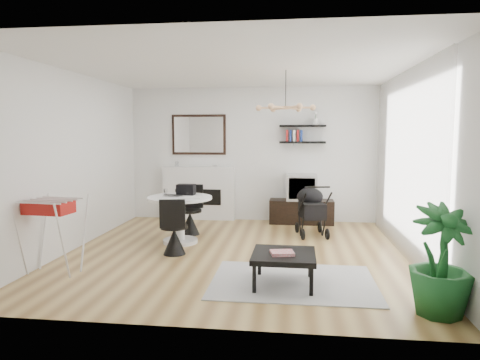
# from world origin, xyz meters

# --- Properties ---
(floor) EXTENTS (5.00, 5.00, 0.00)m
(floor) POSITION_xyz_m (0.00, 0.00, 0.00)
(floor) COLOR olive
(floor) RESTS_ON ground
(ceiling) EXTENTS (5.00, 5.00, 0.00)m
(ceiling) POSITION_xyz_m (0.00, 0.00, 2.70)
(ceiling) COLOR white
(ceiling) RESTS_ON wall_back
(wall_back) EXTENTS (5.00, 0.00, 5.00)m
(wall_back) POSITION_xyz_m (0.00, 2.50, 1.35)
(wall_back) COLOR white
(wall_back) RESTS_ON floor
(wall_left) EXTENTS (0.00, 5.00, 5.00)m
(wall_left) POSITION_xyz_m (-2.50, 0.00, 1.35)
(wall_left) COLOR white
(wall_left) RESTS_ON floor
(wall_right) EXTENTS (0.00, 5.00, 5.00)m
(wall_right) POSITION_xyz_m (2.50, 0.00, 1.35)
(wall_right) COLOR white
(wall_right) RESTS_ON floor
(sheer_curtain) EXTENTS (0.04, 3.60, 2.60)m
(sheer_curtain) POSITION_xyz_m (2.40, 0.20, 1.35)
(sheer_curtain) COLOR white
(sheer_curtain) RESTS_ON wall_right
(fireplace) EXTENTS (1.50, 0.17, 2.16)m
(fireplace) POSITION_xyz_m (-1.10, 2.42, 0.69)
(fireplace) COLOR white
(fireplace) RESTS_ON floor
(shelf_lower) EXTENTS (0.90, 0.25, 0.04)m
(shelf_lower) POSITION_xyz_m (1.00, 2.37, 1.60)
(shelf_lower) COLOR black
(shelf_lower) RESTS_ON wall_back
(shelf_upper) EXTENTS (0.90, 0.25, 0.04)m
(shelf_upper) POSITION_xyz_m (1.00, 2.37, 1.92)
(shelf_upper) COLOR black
(shelf_upper) RESTS_ON wall_back
(pendant_lamp) EXTENTS (0.90, 0.90, 0.10)m
(pendant_lamp) POSITION_xyz_m (0.70, 0.30, 2.15)
(pendant_lamp) COLOR tan
(pendant_lamp) RESTS_ON ceiling
(tv_console) EXTENTS (1.25, 0.44, 0.47)m
(tv_console) POSITION_xyz_m (1.00, 2.27, 0.23)
(tv_console) COLOR black
(tv_console) RESTS_ON floor
(crt_tv) EXTENTS (0.58, 0.51, 0.51)m
(crt_tv) POSITION_xyz_m (1.00, 2.27, 0.72)
(crt_tv) COLOR #B8B8BB
(crt_tv) RESTS_ON tv_console
(dining_table) EXTENTS (1.04, 1.04, 0.76)m
(dining_table) POSITION_xyz_m (-0.98, 0.49, 0.50)
(dining_table) COLOR white
(dining_table) RESTS_ON floor
(laptop) EXTENTS (0.33, 0.22, 0.03)m
(laptop) POSITION_xyz_m (-1.10, 0.47, 0.77)
(laptop) COLOR black
(laptop) RESTS_ON dining_table
(black_bag) EXTENTS (0.30, 0.19, 0.18)m
(black_bag) POSITION_xyz_m (-0.93, 0.71, 0.85)
(black_bag) COLOR black
(black_bag) RESTS_ON dining_table
(newspaper) EXTENTS (0.39, 0.34, 0.01)m
(newspaper) POSITION_xyz_m (-0.79, 0.40, 0.76)
(newspaper) COLOR silver
(newspaper) RESTS_ON dining_table
(drinking_glass) EXTENTS (0.06, 0.06, 0.11)m
(drinking_glass) POSITION_xyz_m (-1.26, 0.62, 0.81)
(drinking_glass) COLOR white
(drinking_glass) RESTS_ON dining_table
(chair_far) EXTENTS (0.41, 0.43, 0.87)m
(chair_far) POSITION_xyz_m (-0.96, 1.09, 0.27)
(chair_far) COLOR black
(chair_far) RESTS_ON floor
(chair_near) EXTENTS (0.41, 0.43, 0.84)m
(chair_near) POSITION_xyz_m (-0.89, -0.19, 0.27)
(chair_near) COLOR black
(chair_near) RESTS_ON floor
(drying_rack) EXTENTS (0.69, 0.66, 0.96)m
(drying_rack) POSITION_xyz_m (-2.18, -1.20, 0.50)
(drying_rack) COLOR white
(drying_rack) RESTS_ON floor
(stroller) EXTENTS (0.58, 0.80, 0.92)m
(stroller) POSITION_xyz_m (1.15, 1.29, 0.40)
(stroller) COLOR black
(stroller) RESTS_ON floor
(rug) EXTENTS (1.94, 1.40, 0.01)m
(rug) POSITION_xyz_m (0.84, -1.17, 0.01)
(rug) COLOR #A0A0A0
(rug) RESTS_ON floor
(coffee_table) EXTENTS (0.74, 0.74, 0.37)m
(coffee_table) POSITION_xyz_m (0.73, -1.29, 0.34)
(coffee_table) COLOR black
(coffee_table) RESTS_ON rug
(magazines) EXTENTS (0.29, 0.25, 0.04)m
(magazines) POSITION_xyz_m (0.71, -1.35, 0.40)
(magazines) COLOR #DE3745
(magazines) RESTS_ON coffee_table
(potted_plant) EXTENTS (0.76, 0.76, 1.09)m
(potted_plant) POSITION_xyz_m (2.25, -1.92, 0.54)
(potted_plant) COLOR #195823
(potted_plant) RESTS_ON floor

